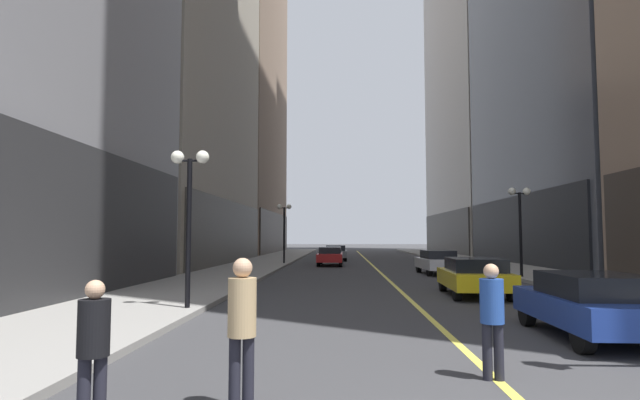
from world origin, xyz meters
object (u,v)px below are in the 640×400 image
pedestrian_in_tan_trench (242,321)px  car_red (330,255)px  car_grey (335,252)px  car_yellow (474,275)px  street_lamp_right_mid (520,212)px  pedestrian_in_black_coat (93,342)px  street_lamp_left_far (284,220)px  car_blue (593,303)px  car_white (437,261)px  street_lamp_left_near (189,193)px  pedestrian_in_blue_hoodie (492,312)px

pedestrian_in_tan_trench → car_red: bearing=89.2°
car_grey → pedestrian_in_tan_trench: pedestrian_in_tan_trench is taller
car_yellow → street_lamp_right_mid: bearing=59.9°
car_red → pedestrian_in_black_coat: 31.11m
pedestrian_in_tan_trench → street_lamp_left_far: bearing=95.5°
pedestrian_in_tan_trench → street_lamp_right_mid: size_ratio=0.41×
car_blue → car_white: size_ratio=0.99×
car_red → pedestrian_in_black_coat: size_ratio=2.89×
car_white → car_grey: (-5.74, 15.54, 0.00)m
car_grey → street_lamp_left_near: 30.35m
pedestrian_in_black_coat → street_lamp_left_near: (-1.47, 8.23, 2.33)m
pedestrian_in_blue_hoodie → street_lamp_left_near: (-6.35, 6.14, 2.29)m
pedestrian_in_tan_trench → street_lamp_left_near: (-2.97, 7.62, 2.19)m
pedestrian_in_blue_hoodie → pedestrian_in_black_coat: 5.30m
car_white → car_grey: size_ratio=0.96×
pedestrian_in_blue_hoodie → street_lamp_left_far: bearing=102.2°
car_red → car_grey: size_ratio=1.07×
car_white → pedestrian_in_blue_hoodie: pedestrian_in_blue_hoodie is taller
pedestrian_in_black_coat → car_grey: bearing=86.7°
car_grey → street_lamp_left_far: street_lamp_left_far is taller
car_blue → street_lamp_left_near: size_ratio=0.92×
pedestrian_in_tan_trench → car_yellow: bearing=64.0°
car_white → pedestrian_in_black_coat: (-7.94, -22.72, 0.21)m
car_white → street_lamp_right_mid: street_lamp_right_mid is taller
car_blue → street_lamp_right_mid: (3.54, 14.30, 2.54)m
car_white → street_lamp_left_near: bearing=-123.0°
car_grey → pedestrian_in_black_coat: pedestrian_in_black_coat is taller
car_blue → car_grey: size_ratio=0.95×
car_white → street_lamp_right_mid: (3.39, -3.26, 2.54)m
car_white → car_yellow: bearing=-93.5°
pedestrian_in_tan_trench → street_lamp_left_far: 31.13m
car_red → pedestrian_in_black_coat: bearing=-93.5°
car_white → car_red: bearing=125.9°
car_blue → pedestrian_in_blue_hoodie: pedestrian_in_blue_hoodie is taller
pedestrian_in_black_coat → street_lamp_left_near: size_ratio=0.36×
pedestrian_in_black_coat → street_lamp_left_far: street_lamp_left_far is taller
car_yellow → street_lamp_left_far: bearing=114.8°
pedestrian_in_blue_hoodie → car_white: bearing=81.6°
car_red → car_grey: 7.21m
pedestrian_in_blue_hoodie → street_lamp_left_far: street_lamp_left_far is taller
car_red → street_lamp_left_near: 23.21m
car_blue → car_red: same height
car_blue → car_red: 26.56m
street_lamp_left_near → car_white: bearing=57.0°
pedestrian_in_blue_hoodie → street_lamp_right_mid: size_ratio=0.38×
car_blue → street_lamp_left_far: street_lamp_left_far is taller
car_red → street_lamp_right_mid: bearing=-50.9°
car_grey → pedestrian_in_tan_trench: 37.65m
car_grey → pedestrian_in_black_coat: (-2.19, -38.25, 0.20)m
street_lamp_left_far → street_lamp_right_mid: size_ratio=1.00×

